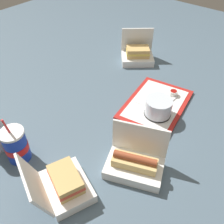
# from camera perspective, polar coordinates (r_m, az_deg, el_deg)

# --- Properties ---
(ground_plane) EXTENTS (3.20, 3.20, 0.00)m
(ground_plane) POSITION_cam_1_polar(r_m,az_deg,el_deg) (1.14, 0.62, -1.17)
(ground_plane) COLOR #4C6070
(food_tray) EXTENTS (0.41, 0.32, 0.01)m
(food_tray) POSITION_cam_1_polar(r_m,az_deg,el_deg) (1.22, 9.97, 1.75)
(food_tray) COLOR red
(food_tray) RESTS_ON ground_plane
(cake_container) EXTENTS (0.12, 0.12, 0.08)m
(cake_container) POSITION_cam_1_polar(r_m,az_deg,el_deg) (1.13, 10.53, 1.01)
(cake_container) COLOR black
(cake_container) RESTS_ON food_tray
(ketchup_cup) EXTENTS (0.04, 0.04, 0.02)m
(ketchup_cup) POSITION_cam_1_polar(r_m,az_deg,el_deg) (1.27, 13.85, 4.30)
(ketchup_cup) COLOR white
(ketchup_cup) RESTS_ON food_tray
(napkin_stack) EXTENTS (0.11, 0.11, 0.00)m
(napkin_stack) POSITION_cam_1_polar(r_m,az_deg,el_deg) (1.23, 8.37, 2.77)
(napkin_stack) COLOR white
(napkin_stack) RESTS_ON food_tray
(plastic_fork) EXTENTS (0.11, 0.01, 0.00)m
(plastic_fork) POSITION_cam_1_polar(r_m,az_deg,el_deg) (1.23, 13.31, 2.34)
(plastic_fork) COLOR white
(plastic_fork) RESTS_ON food_tray
(clamshell_hotdog_left) EXTENTS (0.21, 0.25, 0.17)m
(clamshell_hotdog_left) POSITION_cam_1_polar(r_m,az_deg,el_deg) (0.92, 5.26, -11.51)
(clamshell_hotdog_left) COLOR white
(clamshell_hotdog_left) RESTS_ON ground_plane
(clamshell_sandwich_corner) EXTENTS (0.25, 0.24, 0.18)m
(clamshell_sandwich_corner) POSITION_cam_1_polar(r_m,az_deg,el_deg) (0.88, -11.07, -15.88)
(clamshell_sandwich_corner) COLOR white
(clamshell_sandwich_corner) RESTS_ON ground_plane
(clamshell_sandwich_front) EXTENTS (0.23, 0.24, 0.18)m
(clamshell_sandwich_front) POSITION_cam_1_polar(r_m,az_deg,el_deg) (1.53, 5.83, 12.98)
(clamshell_sandwich_front) COLOR white
(clamshell_sandwich_front) RESTS_ON ground_plane
(soda_cup_back) EXTENTS (0.09, 0.09, 0.20)m
(soda_cup_back) POSITION_cam_1_polar(r_m,az_deg,el_deg) (1.00, -21.09, -7.12)
(soda_cup_back) COLOR #1938B7
(soda_cup_back) RESTS_ON ground_plane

